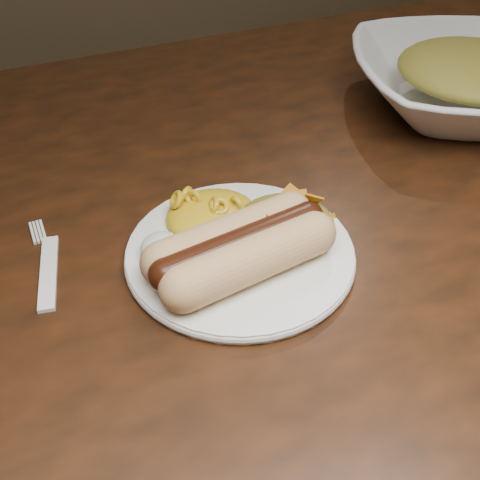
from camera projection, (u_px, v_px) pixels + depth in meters
name	position (u px, v px, depth m)	size (l,w,h in m)	color
table	(209.00, 265.00, 0.67)	(1.60, 0.90, 0.75)	#3E1C0B
plate	(240.00, 252.00, 0.54)	(0.22, 0.22, 0.01)	white
hotdog	(241.00, 247.00, 0.50)	(0.15, 0.09, 0.04)	tan
mac_and_cheese	(211.00, 204.00, 0.56)	(0.09, 0.08, 0.04)	gold
sour_cream	(161.00, 244.00, 0.52)	(0.04, 0.04, 0.02)	silver
taco_salad	(285.00, 217.00, 0.54)	(0.10, 0.10, 0.04)	#A54818
fork	(49.00, 272.00, 0.52)	(0.02, 0.15, 0.00)	white
serving_bowl	(469.00, 83.00, 0.75)	(0.31, 0.31, 0.08)	silver
bowl_filling	(471.00, 75.00, 0.74)	(0.19, 0.19, 0.05)	#A54818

